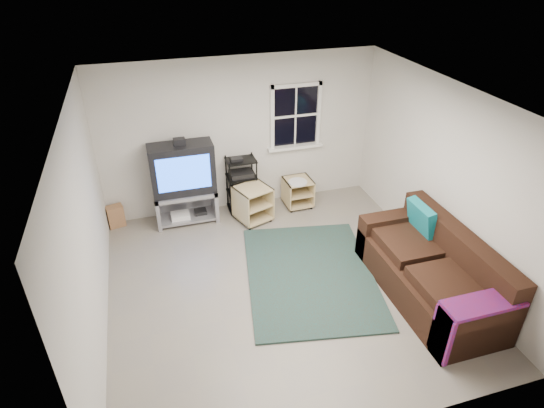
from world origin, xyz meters
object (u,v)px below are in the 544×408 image
object	(u,v)px
av_rack	(242,187)
sofa	(432,273)
tv_unit	(183,177)
side_table_left	(252,202)
side_table_right	(297,190)

from	to	relation	value
av_rack	sofa	distance (m)	3.41
tv_unit	sofa	bearing A→B (deg)	-44.32
av_rack	side_table_left	world-z (taller)	av_rack
side_table_left	side_table_right	size ratio (longest dim) A/B	1.24
side_table_right	sofa	xyz separation A→B (m)	(0.91, -2.72, 0.06)
side_table_left	sofa	xyz separation A→B (m)	(1.79, -2.50, 0.03)
side_table_right	side_table_left	bearing A→B (deg)	-166.03
side_table_left	av_rack	bearing A→B (deg)	102.65
tv_unit	av_rack	bearing A→B (deg)	4.34
side_table_left	side_table_right	bearing A→B (deg)	13.97
side_table_left	side_table_right	xyz separation A→B (m)	(0.88, 0.22, -0.03)
side_table_right	av_rack	bearing A→B (deg)	172.14
av_rack	side_table_right	size ratio (longest dim) A/B	1.85
side_table_left	side_table_right	world-z (taller)	side_table_left
av_rack	side_table_left	bearing A→B (deg)	-77.35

